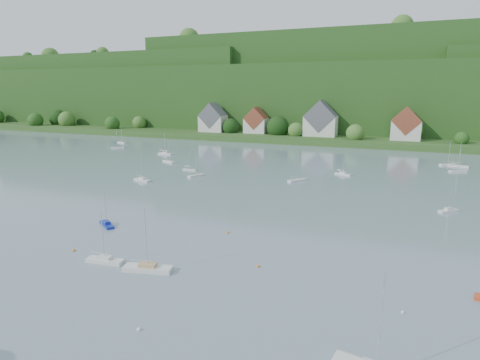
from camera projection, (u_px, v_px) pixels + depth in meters
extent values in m
cube|color=#2A4A1C|center=(315.00, 136.00, 212.57)|extent=(600.00, 60.00, 3.00)
cube|color=#1F4315|center=(337.00, 99.00, 276.32)|extent=(620.00, 160.00, 40.00)
cube|color=#1F4315|center=(146.00, 93.00, 315.97)|extent=(200.00, 120.00, 52.00)
cube|color=#1F4315|center=(351.00, 87.00, 266.39)|extent=(240.00, 130.00, 60.00)
sphere|color=#366726|center=(67.00, 120.00, 258.20)|extent=(11.19, 11.19, 11.19)
sphere|color=#366726|center=(139.00, 123.00, 242.90)|extent=(8.61, 8.61, 8.61)
sphere|color=#1D4A16|center=(112.00, 124.00, 237.11)|extent=(9.03, 9.03, 9.03)
sphere|color=#366726|center=(296.00, 131.00, 199.49)|extent=(8.19, 8.19, 8.19)
sphere|color=#366726|center=(217.00, 128.00, 217.90)|extent=(6.49, 6.49, 6.49)
sphere|color=#366726|center=(409.00, 130.00, 187.27)|extent=(12.16, 12.16, 12.16)
sphere|color=#366726|center=(355.00, 133.00, 185.13)|extent=(8.73, 8.73, 8.73)
sphere|color=black|center=(231.00, 127.00, 214.58)|extent=(9.32, 9.32, 9.32)
sphere|color=black|center=(65.00, 120.00, 267.03)|extent=(9.50, 9.50, 9.50)
sphere|color=black|center=(58.00, 119.00, 267.01)|extent=(11.91, 11.91, 11.91)
sphere|color=#1D4A16|center=(36.00, 120.00, 258.91)|extent=(9.91, 9.91, 9.91)
sphere|color=#1D4A16|center=(462.00, 139.00, 170.72)|extent=(6.24, 6.24, 6.24)
sphere|color=black|center=(278.00, 127.00, 205.15)|extent=(11.92, 11.92, 11.92)
sphere|color=#366726|center=(154.00, 52.00, 270.33)|extent=(10.52, 10.52, 10.52)
sphere|color=#366726|center=(50.00, 56.00, 314.55)|extent=(13.75, 13.75, 13.75)
sphere|color=#1D4A16|center=(221.00, 54.00, 288.87)|extent=(10.29, 10.29, 10.29)
sphere|color=black|center=(102.00, 58.00, 322.51)|extent=(10.31, 10.31, 10.31)
sphere|color=black|center=(95.00, 55.00, 294.80)|extent=(8.14, 8.14, 8.14)
sphere|color=#366726|center=(118.00, 59.00, 322.16)|extent=(7.15, 7.15, 7.15)
sphere|color=black|center=(53.00, 60.00, 341.72)|extent=(11.66, 11.66, 11.66)
sphere|color=black|center=(235.00, 53.00, 272.54)|extent=(7.18, 7.18, 7.18)
sphere|color=#366726|center=(103.00, 53.00, 278.00)|extent=(8.89, 8.89, 8.89)
sphere|color=#1D4A16|center=(28.00, 57.00, 308.66)|extent=(7.77, 7.77, 7.77)
sphere|color=black|center=(95.00, 58.00, 319.91)|extent=(9.97, 9.97, 9.97)
sphere|color=#1D4A16|center=(402.00, 32.00, 234.97)|extent=(12.83, 12.83, 12.83)
sphere|color=#366726|center=(270.00, 37.00, 252.18)|extent=(8.18, 8.18, 8.18)
sphere|color=#1D4A16|center=(343.00, 39.00, 271.12)|extent=(12.73, 12.73, 12.73)
sphere|color=#1D4A16|center=(439.00, 33.00, 245.22)|extent=(14.65, 14.65, 14.65)
sphere|color=#366726|center=(402.00, 26.00, 213.60)|extent=(11.95, 11.95, 11.95)
sphere|color=#366726|center=(274.00, 43.00, 283.90)|extent=(7.07, 7.07, 7.07)
sphere|color=black|center=(327.00, 34.00, 240.05)|extent=(8.21, 8.21, 8.21)
sphere|color=#366726|center=(305.00, 39.00, 268.41)|extent=(12.24, 12.24, 12.24)
sphere|color=#366726|center=(189.00, 38.00, 266.34)|extent=(13.65, 13.65, 13.65)
sphere|color=#1D4A16|center=(474.00, 51.00, 224.36)|extent=(9.78, 9.78, 9.78)
sphere|color=#1D4A16|center=(278.00, 66.00, 274.15)|extent=(12.01, 12.01, 12.01)
sphere|color=black|center=(332.00, 65.00, 270.03)|extent=(15.72, 15.72, 15.72)
sphere|color=#1D4A16|center=(354.00, 66.00, 261.09)|extent=(10.54, 10.54, 10.54)
sphere|color=#1D4A16|center=(130.00, 73.00, 362.66)|extent=(8.18, 8.18, 8.18)
sphere|color=black|center=(140.00, 72.00, 348.19)|extent=(8.74, 8.74, 8.74)
sphere|color=black|center=(110.00, 70.00, 334.56)|extent=(15.38, 15.38, 15.38)
cube|color=beige|center=(213.00, 124.00, 219.30)|extent=(14.00, 10.00, 9.00)
cube|color=#53535A|center=(213.00, 115.00, 218.29)|extent=(14.00, 10.40, 14.00)
cube|color=beige|center=(256.00, 126.00, 212.20)|extent=(12.00, 9.00, 8.00)
cube|color=brown|center=(256.00, 118.00, 211.31)|extent=(12.00, 9.36, 12.00)
cube|color=beige|center=(320.00, 126.00, 198.44)|extent=(16.00, 11.00, 10.00)
cube|color=#53535A|center=(321.00, 116.00, 197.32)|extent=(16.00, 11.44, 16.00)
cube|color=beige|center=(405.00, 130.00, 182.31)|extent=(13.00, 10.00, 9.00)
cube|color=brown|center=(406.00, 121.00, 181.30)|extent=(13.00, 10.40, 13.00)
cube|color=#15289C|center=(107.00, 225.00, 75.74)|extent=(5.08, 4.02, 0.51)
cube|color=#15289C|center=(107.00, 222.00, 75.63)|extent=(2.06, 1.83, 0.50)
cylinder|color=silver|center=(105.00, 207.00, 74.96)|extent=(0.10, 0.10, 6.42)
cylinder|color=silver|center=(105.00, 218.00, 76.10)|extent=(2.41, 1.62, 0.08)
cube|color=silver|center=(148.00, 269.00, 56.76)|extent=(7.41, 3.56, 0.71)
cube|color=tan|center=(148.00, 265.00, 56.63)|extent=(2.75, 1.93, 0.50)
cylinder|color=silver|center=(146.00, 238.00, 55.68)|extent=(0.10, 0.10, 8.93)
cylinder|color=silver|center=(140.00, 260.00, 56.64)|extent=(3.85, 0.96, 0.08)
cube|color=silver|center=(105.00, 261.00, 59.58)|extent=(6.00, 2.34, 0.58)
cube|color=silver|center=(105.00, 257.00, 59.46)|extent=(2.17, 1.39, 0.50)
cylinder|color=silver|center=(103.00, 236.00, 58.70)|extent=(0.10, 0.10, 7.30)
cylinder|color=silver|center=(99.00, 253.00, 59.53)|extent=(3.20, 0.47, 0.08)
cylinder|color=silver|center=(381.00, 322.00, 34.25)|extent=(0.10, 0.10, 10.04)
cylinder|color=silver|center=(363.00, 358.00, 35.79)|extent=(4.36, 0.85, 0.08)
sphere|color=orange|center=(74.00, 251.00, 63.88)|extent=(0.47, 0.47, 0.47)
sphere|color=white|center=(139.00, 330.00, 42.77)|extent=(0.44, 0.44, 0.44)
sphere|color=orange|center=(258.00, 267.00, 58.13)|extent=(0.47, 0.47, 0.47)
sphere|color=orange|center=(228.00, 233.00, 71.97)|extent=(0.50, 0.50, 0.50)
sphere|color=white|center=(402.00, 313.00, 46.10)|extent=(0.38, 0.38, 0.38)
cube|color=silver|center=(297.00, 180.00, 112.80)|extent=(4.98, 5.69, 0.59)
cylinder|color=silver|center=(298.00, 167.00, 111.90)|extent=(0.10, 0.10, 7.42)
cylinder|color=silver|center=(295.00, 177.00, 112.09)|extent=(2.08, 2.61, 0.08)
cube|color=silver|center=(165.00, 154.00, 160.01)|extent=(6.61, 2.49, 0.65)
cube|color=silver|center=(165.00, 152.00, 159.88)|extent=(2.38, 1.50, 0.50)
cylinder|color=silver|center=(165.00, 143.00, 159.03)|extent=(0.10, 0.10, 8.06)
cylinder|color=silver|center=(163.00, 151.00, 160.17)|extent=(3.54, 0.46, 0.08)
cube|color=silver|center=(448.00, 165.00, 136.71)|extent=(6.06, 4.82, 0.61)
cylinder|color=silver|center=(449.00, 153.00, 135.78)|extent=(0.10, 0.10, 7.67)
cylinder|color=silver|center=(446.00, 161.00, 136.25)|extent=(2.86, 1.93, 0.08)
cube|color=silver|center=(448.00, 211.00, 84.47)|extent=(4.41, 4.06, 0.47)
cube|color=silver|center=(449.00, 209.00, 84.36)|extent=(1.84, 1.77, 0.50)
cylinder|color=silver|center=(450.00, 197.00, 83.76)|extent=(0.10, 0.10, 5.86)
cylinder|color=silver|center=(447.00, 206.00, 83.99)|extent=(2.00, 1.75, 0.08)
cube|color=silver|center=(190.00, 170.00, 128.34)|extent=(4.69, 1.48, 0.46)
cylinder|color=silver|center=(189.00, 160.00, 127.64)|extent=(0.10, 0.10, 5.81)
cylinder|color=silver|center=(188.00, 166.00, 128.31)|extent=(2.56, 0.18, 0.08)
cube|color=silver|center=(196.00, 176.00, 119.24)|extent=(3.75, 5.73, 0.56)
cylinder|color=silver|center=(196.00, 163.00, 118.40)|extent=(0.10, 0.10, 6.98)
cylinder|color=silver|center=(194.00, 172.00, 118.42)|extent=(1.36, 2.82, 0.08)
cube|color=silver|center=(118.00, 148.00, 177.42)|extent=(5.75, 4.84, 0.59)
cylinder|color=silver|center=(117.00, 139.00, 176.53)|extent=(0.10, 0.10, 7.40)
cylinder|color=silver|center=(115.00, 145.00, 176.93)|extent=(2.67, 1.99, 0.08)
cube|color=silver|center=(169.00, 162.00, 142.63)|extent=(6.28, 4.07, 0.61)
cylinder|color=silver|center=(169.00, 150.00, 141.71)|extent=(0.10, 0.10, 7.64)
cylinder|color=silver|center=(167.00, 158.00, 143.00)|extent=(3.10, 1.46, 0.08)
cube|color=silver|center=(142.00, 180.00, 113.20)|extent=(6.08, 3.09, 0.59)
cube|color=silver|center=(142.00, 178.00, 113.08)|extent=(2.27, 1.64, 0.50)
cylinder|color=silver|center=(141.00, 167.00, 112.32)|extent=(0.10, 0.10, 7.32)
cylinder|color=silver|center=(140.00, 176.00, 113.45)|extent=(3.13, 0.91, 0.08)
cube|color=silver|center=(458.00, 171.00, 125.66)|extent=(5.75, 4.16, 0.57)
cylinder|color=silver|center=(459.00, 159.00, 124.80)|extent=(0.10, 0.10, 7.12)
cylinder|color=silver|center=(456.00, 168.00, 125.29)|extent=(2.78, 1.59, 0.08)
cube|color=silver|center=(343.00, 174.00, 121.20)|extent=(5.36, 3.19, 0.52)
cube|color=silver|center=(343.00, 173.00, 121.09)|extent=(2.06, 1.59, 0.50)
cylinder|color=silver|center=(344.00, 163.00, 120.42)|extent=(0.10, 0.10, 6.48)
cylinder|color=silver|center=(341.00, 170.00, 121.46)|extent=(2.70, 1.08, 0.08)
cube|color=silver|center=(122.00, 143.00, 194.53)|extent=(6.54, 3.88, 0.63)
cylinder|color=silver|center=(121.00, 134.00, 193.58)|extent=(0.10, 0.10, 7.90)
cylinder|color=silver|center=(121.00, 140.00, 194.88)|extent=(3.28, 1.30, 0.08)
cube|color=silver|center=(458.00, 166.00, 134.09)|extent=(6.58, 3.16, 0.63)
cylinder|color=silver|center=(460.00, 154.00, 133.13)|extent=(0.10, 0.10, 7.93)
cylinder|color=silver|center=(456.00, 162.00, 134.35)|extent=(3.42, 0.86, 0.08)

